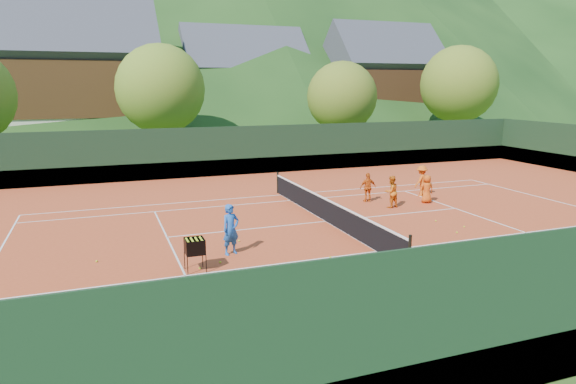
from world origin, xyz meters
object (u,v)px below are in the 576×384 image
object	(u,v)px
student_c	(427,189)
chalet_mid	(243,90)
coach	(231,229)
student_a	(391,192)
student_d	(421,181)
chalet_right	(381,87)
tennis_net	(326,210)
ball_hopper	(195,247)
student_b	(368,187)
chalet_left	(75,83)

from	to	relation	value
student_c	chalet_mid	size ratio (longest dim) A/B	0.11
coach	student_a	distance (m)	9.27
student_c	student_d	bearing A→B (deg)	-105.38
student_a	student_c	bearing A→B (deg)	174.03
student_d	chalet_mid	bearing A→B (deg)	-112.60
student_c	chalet_mid	bearing A→B (deg)	-80.14
coach	chalet_right	xyz separation A→B (m)	(24.65, 32.67, 4.40)
tennis_net	ball_hopper	world-z (taller)	tennis_net
chalet_right	student_a	bearing A→B (deg)	-119.41
student_a	ball_hopper	distance (m)	11.02
student_a	tennis_net	xyz separation A→B (m)	(-3.77, -1.21, -0.23)
ball_hopper	student_c	bearing A→B (deg)	23.79
student_a	student_b	distance (m)	1.44
coach	ball_hopper	world-z (taller)	coach
tennis_net	chalet_right	size ratio (longest dim) A/B	1.01
student_d	coach	bearing A→B (deg)	2.67
student_d	chalet_left	world-z (taller)	chalet_left
ball_hopper	chalet_left	world-z (taller)	chalet_left
tennis_net	chalet_left	world-z (taller)	chalet_left
student_d	chalet_left	distance (m)	32.17
chalet_mid	chalet_right	size ratio (longest dim) A/B	1.06
ball_hopper	chalet_mid	size ratio (longest dim) A/B	0.08
chalet_left	tennis_net	bearing A→B (deg)	-71.57
student_b	ball_hopper	xyz separation A→B (m)	(-9.39, -6.39, 0.05)
coach	student_d	bearing A→B (deg)	6.18
student_a	student_b	world-z (taller)	student_a
student_d	chalet_mid	size ratio (longest dim) A/B	0.12
ball_hopper	chalet_left	xyz separation A→B (m)	(-3.96, 33.81, 4.88)
student_a	tennis_net	size ratio (longest dim) A/B	0.12
student_b	chalet_left	world-z (taller)	chalet_left
coach	ball_hopper	size ratio (longest dim) A/B	1.68
tennis_net	chalet_mid	bearing A→B (deg)	79.99
student_a	chalet_right	xyz separation A→B (m)	(16.23, 28.79, 4.51)
student_b	chalet_left	distance (m)	30.89
student_b	tennis_net	xyz separation A→B (m)	(-3.35, -2.59, -0.19)
coach	student_c	size ratio (longest dim) A/B	1.26
tennis_net	chalet_left	xyz separation A→B (m)	(-10.00, 30.00, 5.13)
student_c	chalet_mid	xyz separation A→B (m)	(0.16, 32.57, 4.30)
ball_hopper	chalet_mid	bearing A→B (deg)	72.33
coach	student_b	bearing A→B (deg)	13.29
chalet_left	chalet_right	distance (m)	30.00
coach	ball_hopper	distance (m)	1.80
student_c	chalet_right	world-z (taller)	chalet_right
chalet_mid	student_a	bearing A→B (deg)	-93.89
student_c	ball_hopper	bearing A→B (deg)	33.93
student_c	tennis_net	xyz separation A→B (m)	(-5.84, -1.43, -0.17)
student_d	chalet_right	size ratio (longest dim) A/B	0.13
student_b	student_d	distance (m)	3.16
ball_hopper	chalet_right	xyz separation A→B (m)	(26.04, 33.81, 4.49)
ball_hopper	tennis_net	bearing A→B (deg)	32.21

